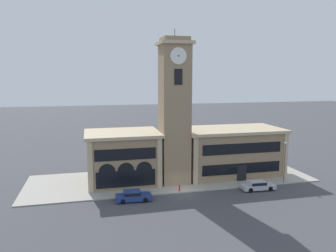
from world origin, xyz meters
The scene contains 9 objects.
ground_plane centered at (0.00, 0.00, 0.00)m, with size 300.00×300.00×0.00m, color #424247.
sidewalk_kerb centered at (0.00, 6.53, 0.07)m, with size 43.74×13.07×0.15m.
clock_tower centered at (0.00, 4.85, 10.78)m, with size 4.78×4.78×22.65m.
town_hall_left_wing centered at (-7.52, 6.91, 3.90)m, with size 11.07×8.95×7.74m.
town_hall_right_wing centered at (10.10, 6.92, 3.84)m, with size 16.23×8.95×7.64m.
parked_car_near centered at (-7.10, -1.26, 0.71)m, with size 4.65×2.02×1.37m.
parked_car_mid centered at (10.57, -1.26, 0.70)m, with size 4.85×1.98×1.33m.
street_lamp centered at (15.90, 0.52, 4.16)m, with size 0.36×0.36×6.16m.
fire_hydrant centered at (-0.39, 0.53, 0.57)m, with size 0.22×0.22×0.87m.
Camera 1 is at (-12.23, -41.54, 15.76)m, focal length 35.00 mm.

